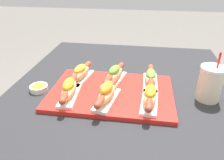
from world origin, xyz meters
The scene contains 10 objects.
patio_table centered at (0.00, 0.00, 0.36)m, with size 1.01×1.15×0.72m.
serving_tray centered at (-0.05, -0.07, 0.73)m, with size 0.51×0.35×0.02m.
hot_dog_0 centered at (-0.21, -0.14, 0.77)m, with size 0.07×0.22×0.08m.
hot_dog_1 centered at (-0.05, -0.15, 0.77)m, with size 0.09×0.21×0.08m.
hot_dog_2 centered at (0.11, -0.14, 0.77)m, with size 0.07×0.22×0.07m.
hot_dog_3 centered at (-0.20, 0.01, 0.77)m, with size 0.09×0.21×0.07m.
hot_dog_4 centered at (-0.05, 0.02, 0.77)m, with size 0.10×0.21×0.07m.
hot_dog_5 centered at (0.11, 0.01, 0.77)m, with size 0.06×0.22×0.07m.
sauce_bowl centered at (-0.36, -0.08, 0.73)m, with size 0.08×0.08×0.02m.
drink_cup centered at (0.34, -0.04, 0.79)m, with size 0.10×0.10×0.20m.
Camera 1 is at (0.07, -0.85, 1.21)m, focal length 35.00 mm.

